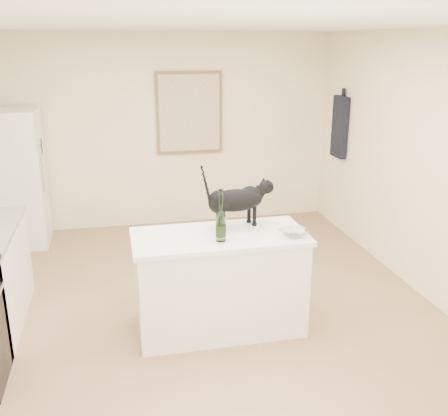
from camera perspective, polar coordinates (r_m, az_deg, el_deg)
floor at (r=4.98m, az=-2.10°, el=-11.95°), size 5.50×5.50×0.00m
ceiling at (r=4.31m, az=-2.52°, el=19.54°), size 5.50×5.50×0.00m
wall_back at (r=7.14m, az=-6.24°, el=8.35°), size 4.50×0.00×4.50m
wall_front at (r=2.05m, az=12.14°, el=-17.72°), size 4.50×0.00×4.50m
wall_right at (r=5.33m, az=22.31°, el=3.82°), size 0.00×5.50×5.50m
island_base at (r=4.62m, az=-0.48°, el=-8.40°), size 1.44×0.67×0.86m
island_top at (r=4.43m, az=-0.49°, el=-3.19°), size 1.50×0.70×0.04m
fridge at (r=6.90m, az=-22.05°, el=2.98°), size 0.68×0.68×1.70m
artwork_frame at (r=7.11m, az=-3.84°, el=10.42°), size 0.90×0.03×1.10m
artwork_canvas at (r=7.09m, az=-3.82°, el=10.40°), size 0.82×0.00×1.02m
hanging_garment at (r=7.03m, az=12.64°, el=8.71°), size 0.08×0.34×0.80m
black_cat at (r=4.53m, az=1.27°, el=0.53°), size 0.66×0.36×0.44m
wine_bottle at (r=4.22m, az=-0.35°, el=-1.17°), size 0.11×0.11×0.40m
glass_bowl at (r=4.42m, az=7.79°, el=-2.76°), size 0.30×0.30×0.06m
fridge_paper at (r=6.88m, az=-19.43°, el=6.49°), size 0.03×0.15×0.19m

